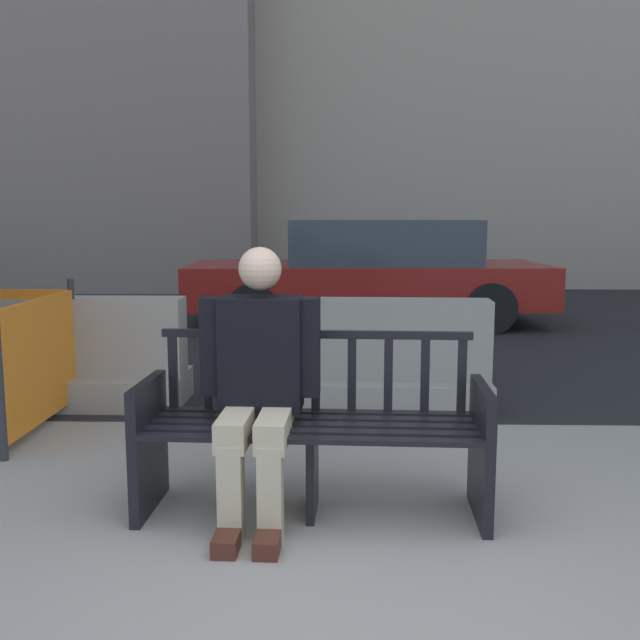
% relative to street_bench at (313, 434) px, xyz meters
% --- Properties ---
extents(street_asphalt, '(120.00, 12.00, 0.01)m').
position_rel_street_bench_xyz_m(street_asphalt, '(0.14, 7.51, -0.39)').
color(street_asphalt, black).
rests_on(street_asphalt, ground).
extents(street_bench, '(1.71, 0.59, 0.88)m').
position_rel_street_bench_xyz_m(street_bench, '(0.00, 0.00, 0.00)').
color(street_bench, black).
rests_on(street_bench, ground).
extents(seated_person, '(0.58, 0.73, 1.31)m').
position_rel_street_bench_xyz_m(seated_person, '(-0.26, -0.05, 0.29)').
color(seated_person, black).
rests_on(seated_person, ground).
extents(jersey_barrier_centre, '(2.02, 0.75, 0.84)m').
position_rel_street_bench_xyz_m(jersey_barrier_centre, '(0.27, 1.95, -0.06)').
color(jersey_barrier_centre, gray).
rests_on(jersey_barrier_centre, ground).
extents(jersey_barrier_left, '(2.00, 0.69, 0.84)m').
position_rel_street_bench_xyz_m(jersey_barrier_left, '(-2.07, 2.02, -0.06)').
color(jersey_barrier_left, '#9E998E').
rests_on(jersey_barrier_left, ground).
extents(car_sedan_far, '(4.86, 2.14, 1.41)m').
position_rel_street_bench_xyz_m(car_sedan_far, '(0.58, 6.34, 0.31)').
color(car_sedan_far, maroon).
rests_on(car_sedan_far, ground).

